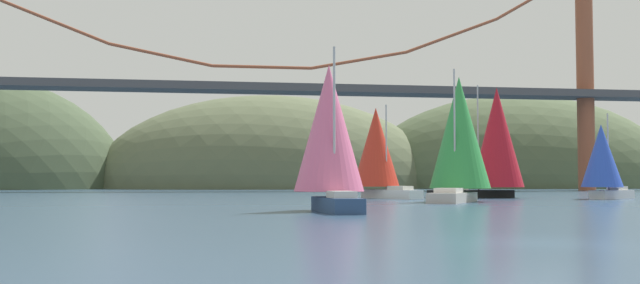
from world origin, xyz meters
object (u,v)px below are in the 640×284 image
sailboat_pink_spinnaker (330,133)px  sailboat_blue_spinnaker (603,159)px  sailboat_crimson_sail (496,140)px  sailboat_green_sail (459,136)px  sailboat_scarlet_sail (377,150)px

sailboat_pink_spinnaker → sailboat_blue_spinnaker: size_ratio=1.16×
sailboat_crimson_sail → sailboat_green_sail: 14.25m
sailboat_scarlet_sail → sailboat_blue_spinnaker: bearing=-19.3°
sailboat_scarlet_sail → sailboat_crimson_sail: sailboat_crimson_sail is taller
sailboat_scarlet_sail → sailboat_pink_spinnaker: sailboat_pink_spinnaker is taller
sailboat_crimson_sail → sailboat_pink_spinnaker: sailboat_crimson_sail is taller
sailboat_green_sail → sailboat_scarlet_sail: bearing=107.3°
sailboat_pink_spinnaker → sailboat_green_sail: bearing=49.8°
sailboat_crimson_sail → sailboat_pink_spinnaker: size_ratio=1.21×
sailboat_scarlet_sail → sailboat_blue_spinnaker: sailboat_scarlet_sail is taller
sailboat_green_sail → sailboat_pink_spinnaker: sailboat_green_sail is taller
sailboat_crimson_sail → sailboat_blue_spinnaker: 10.09m
sailboat_pink_spinnaker → sailboat_scarlet_sail: bearing=71.2°
sailboat_green_sail → sailboat_blue_spinnaker: 16.63m
sailboat_green_sail → sailboat_pink_spinnaker: size_ratio=1.15×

